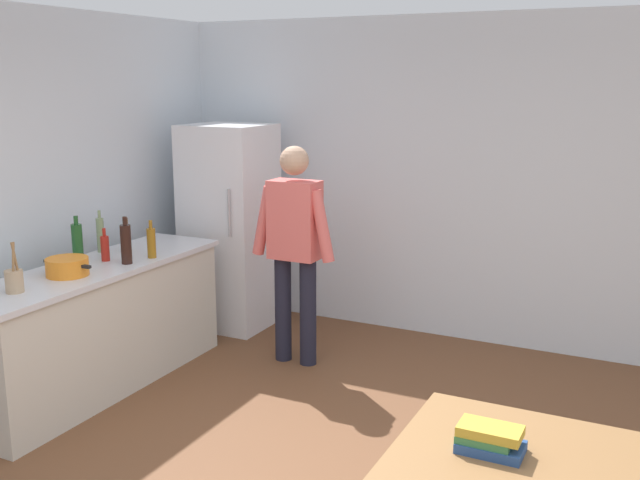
% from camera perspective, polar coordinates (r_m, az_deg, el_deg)
% --- Properties ---
extents(wall_back, '(6.40, 0.12, 2.70)m').
position_cam_1_polar(wall_back, '(6.26, 10.80, 4.50)').
color(wall_back, silver).
rests_on(wall_back, ground_plane).
extents(kitchen_counter, '(0.64, 2.20, 0.90)m').
position_cam_1_polar(kitchen_counter, '(5.53, -16.90, -6.46)').
color(kitchen_counter, beige).
rests_on(kitchen_counter, ground_plane).
extents(refrigerator, '(0.70, 0.67, 1.80)m').
position_cam_1_polar(refrigerator, '(6.57, -7.00, 1.02)').
color(refrigerator, white).
rests_on(refrigerator, ground_plane).
extents(person, '(0.70, 0.22, 1.70)m').
position_cam_1_polar(person, '(5.61, -1.97, -0.05)').
color(person, '#1E1E2D').
rests_on(person, ground_plane).
extents(cooking_pot, '(0.40, 0.28, 0.12)m').
position_cam_1_polar(cooking_pot, '(5.20, -18.99, -1.97)').
color(cooking_pot, orange).
rests_on(cooking_pot, kitchen_counter).
extents(utensil_jar, '(0.11, 0.11, 0.32)m').
position_cam_1_polar(utensil_jar, '(4.90, -22.61, -2.88)').
color(utensil_jar, tan).
rests_on(utensil_jar, kitchen_counter).
extents(bottle_vinegar_tall, '(0.06, 0.06, 0.32)m').
position_cam_1_polar(bottle_vinegar_tall, '(5.80, -16.65, 0.42)').
color(bottle_vinegar_tall, gray).
rests_on(bottle_vinegar_tall, kitchen_counter).
extents(bottle_wine_dark, '(0.08, 0.08, 0.34)m').
position_cam_1_polar(bottle_wine_dark, '(5.38, -14.80, -0.27)').
color(bottle_wine_dark, black).
rests_on(bottle_wine_dark, kitchen_counter).
extents(bottle_wine_green, '(0.08, 0.08, 0.34)m').
position_cam_1_polar(bottle_wine_green, '(5.51, -18.28, -0.21)').
color(bottle_wine_green, '#1E5123').
rests_on(bottle_wine_green, kitchen_counter).
extents(bottle_sauce_red, '(0.06, 0.06, 0.24)m').
position_cam_1_polar(bottle_sauce_red, '(5.52, -16.32, -0.58)').
color(bottle_sauce_red, '#B22319').
rests_on(bottle_sauce_red, kitchen_counter).
extents(bottle_oil_amber, '(0.06, 0.06, 0.28)m').
position_cam_1_polar(bottle_oil_amber, '(5.52, -12.93, -0.18)').
color(bottle_oil_amber, '#996619').
rests_on(bottle_oil_amber, kitchen_counter).
extents(bottle_beer_brown, '(0.06, 0.06, 0.26)m').
position_cam_1_polar(bottle_beer_brown, '(5.78, -14.72, 0.18)').
color(bottle_beer_brown, '#5B3314').
rests_on(bottle_beer_brown, kitchen_counter).
extents(book_stack, '(0.26, 0.19, 0.11)m').
position_cam_1_polar(book_stack, '(3.08, 12.98, -14.78)').
color(book_stack, '#284C8E').
rests_on(book_stack, dining_table).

